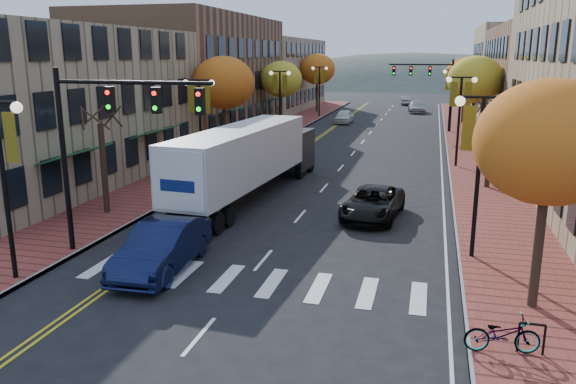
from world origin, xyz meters
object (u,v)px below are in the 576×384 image
Objects in this scene: navy_sedan at (162,247)px; semi_truck at (251,156)px; black_suv at (373,203)px; bicycle at (502,334)px.

semi_truck is at bearing 88.89° from navy_sedan.
black_suv is at bearing 50.36° from navy_sedan.
bicycle is at bearing -18.84° from navy_sedan.
semi_truck is at bearing 167.83° from black_suv.
navy_sedan is at bearing -121.53° from black_suv.
navy_sedan is at bearing -84.51° from semi_truck.
black_suv is (6.68, -2.18, -1.56)m from semi_truck.
navy_sedan reaches higher than bicycle.
navy_sedan is (0.20, -10.65, -1.41)m from semi_truck.
semi_truck is 17.91m from bicycle.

